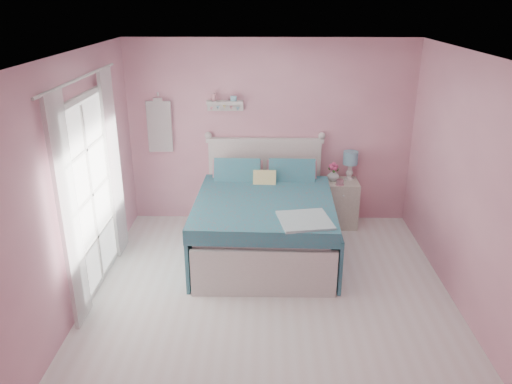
{
  "coord_description": "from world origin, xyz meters",
  "views": [
    {
      "loc": [
        -0.07,
        -4.61,
        3.1
      ],
      "look_at": [
        -0.18,
        1.2,
        0.81
      ],
      "focal_mm": 35.0,
      "sensor_mm": 36.0,
      "label": 1
    }
  ],
  "objects_px": {
    "vase": "(333,175)",
    "nightstand": "(340,203)",
    "table_lamp": "(350,160)",
    "teacup": "(340,182)",
    "bed": "(264,222)"
  },
  "relations": [
    {
      "from": "table_lamp",
      "to": "nightstand",
      "type": "bearing_deg",
      "value": -139.56
    },
    {
      "from": "vase",
      "to": "nightstand",
      "type": "bearing_deg",
      "value": -11.41
    },
    {
      "from": "bed",
      "to": "vase",
      "type": "distance_m",
      "value": 1.33
    },
    {
      "from": "bed",
      "to": "nightstand",
      "type": "height_order",
      "value": "bed"
    },
    {
      "from": "vase",
      "to": "teacup",
      "type": "xyz_separation_m",
      "value": [
        0.07,
        -0.17,
        -0.05
      ]
    },
    {
      "from": "nightstand",
      "to": "table_lamp",
      "type": "height_order",
      "value": "table_lamp"
    },
    {
      "from": "nightstand",
      "to": "bed",
      "type": "bearing_deg",
      "value": -142.99
    },
    {
      "from": "bed",
      "to": "table_lamp",
      "type": "relative_size",
      "value": 5.26
    },
    {
      "from": "table_lamp",
      "to": "vase",
      "type": "height_order",
      "value": "table_lamp"
    },
    {
      "from": "nightstand",
      "to": "teacup",
      "type": "xyz_separation_m",
      "value": [
        -0.05,
        -0.14,
        0.37
      ]
    },
    {
      "from": "bed",
      "to": "vase",
      "type": "height_order",
      "value": "bed"
    },
    {
      "from": "table_lamp",
      "to": "teacup",
      "type": "height_order",
      "value": "table_lamp"
    },
    {
      "from": "vase",
      "to": "teacup",
      "type": "relative_size",
      "value": 1.71
    },
    {
      "from": "table_lamp",
      "to": "teacup",
      "type": "distance_m",
      "value": 0.38
    },
    {
      "from": "table_lamp",
      "to": "vase",
      "type": "bearing_deg",
      "value": -162.88
    }
  ]
}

